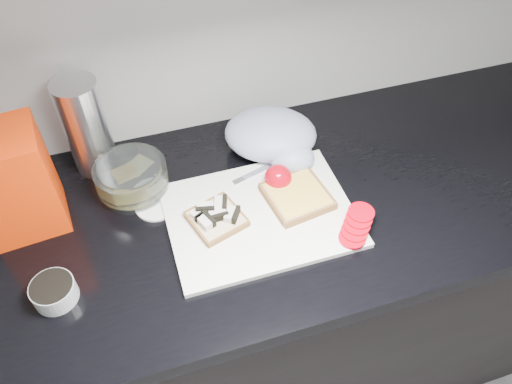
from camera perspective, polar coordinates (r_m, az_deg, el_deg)
base_cabinet at (r=1.49m, az=-5.47°, el=-14.39°), size 3.50×0.60×0.86m
countertop at (r=1.12m, az=-7.11°, el=-3.56°), size 3.50×0.64×0.04m
cutting_board at (r=1.09m, az=0.48°, el=-2.67°), size 0.40×0.30×0.01m
bread_left at (r=1.07m, az=-4.63°, el=-2.91°), size 0.14×0.14×0.03m
bread_right at (r=1.11m, az=4.73°, el=-0.48°), size 0.15×0.15×0.02m
tomato_slices at (r=1.07m, az=11.43°, el=-3.74°), size 0.11×0.12×0.02m
knife at (r=1.19m, az=2.31°, el=3.43°), size 0.19×0.07×0.01m
seed_tub at (r=1.03m, az=-22.11°, el=-10.44°), size 0.08×0.08×0.04m
tub_lid at (r=1.13m, az=-11.36°, el=-1.53°), size 0.11×0.11×0.01m
glass_bowl at (r=1.16m, az=-14.02°, el=1.55°), size 0.16×0.16×0.07m
bread_bag at (r=1.11m, az=-25.92°, el=1.03°), size 0.16×0.15×0.24m
steel_canister at (r=1.19m, az=-18.81°, el=7.03°), size 0.10×0.10×0.24m
grocery_bag at (r=1.21m, az=2.01°, el=6.27°), size 0.27×0.26×0.10m
whole_tomatoes at (r=1.13m, az=2.53°, el=1.60°), size 0.06×0.06×0.06m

